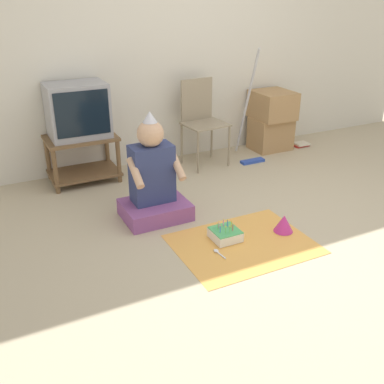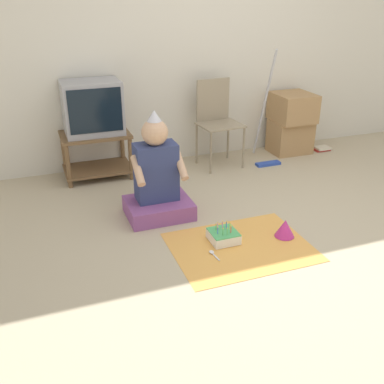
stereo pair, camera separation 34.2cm
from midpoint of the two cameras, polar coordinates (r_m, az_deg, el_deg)
name	(u,v)px [view 2 (the right image)]	position (r m, az deg, el deg)	size (l,w,h in m)	color
ground_plane	(299,239)	(3.69, 16.06, -5.84)	(16.00, 16.00, 0.00)	tan
wall_back	(203,41)	(5.06, 3.44, 18.54)	(6.40, 0.06, 2.55)	beige
tv_stand	(96,151)	(4.68, -10.01, 5.14)	(0.68, 0.46, 0.47)	brown
tv	(92,108)	(4.55, -10.44, 10.48)	(0.56, 0.42, 0.52)	#99999E
folding_chair	(217,116)	(4.91, 5.19, 9.52)	(0.47, 0.42, 0.92)	gray
cardboard_box_stack	(291,122)	(5.46, 14.29, 8.60)	(0.46, 0.46, 0.70)	#A87F51
dust_mop	(266,131)	(5.06, 11.30, 7.60)	(0.28, 0.41, 1.24)	#2D4CB2
book_pile	(322,149)	(5.72, 17.87, 5.24)	(0.19, 0.15, 0.04)	#B72D28
person_seated	(157,181)	(3.79, -1.89, 1.36)	(0.55, 0.44, 0.92)	#8C4C8C
party_cloth	(241,247)	(3.49, 9.02, -6.95)	(1.05, 0.81, 0.01)	#EFA84C
birthday_cake	(223,236)	(3.52, 6.80, -5.64)	(0.21, 0.21, 0.15)	white
party_hat_blue	(285,228)	(3.66, 14.38, -4.53)	(0.16, 0.16, 0.14)	#CC338C
plastic_spoon_near	(212,253)	(3.37, 5.55, -7.81)	(0.04, 0.15, 0.01)	white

